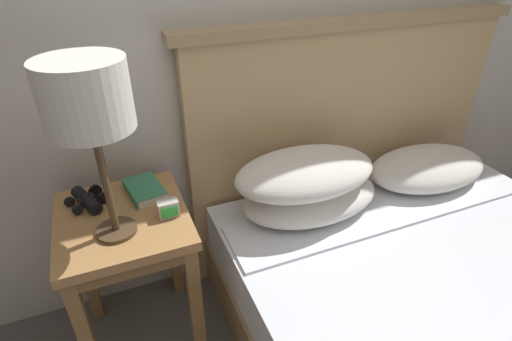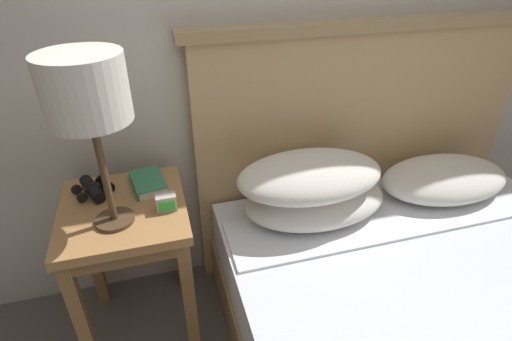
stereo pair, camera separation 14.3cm
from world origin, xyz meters
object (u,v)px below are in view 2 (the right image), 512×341
at_px(nightstand, 127,230).
at_px(book_on_nightstand, 148,183).
at_px(bed, 461,341).
at_px(table_lamp, 86,93).
at_px(alarm_clock, 166,202).
at_px(binoculars_pair, 93,189).

height_order(nightstand, book_on_nightstand, book_on_nightstand).
bearing_deg(bed, table_lamp, 154.91).
bearing_deg(table_lamp, alarm_clock, 6.69).
bearing_deg(book_on_nightstand, binoculars_pair, 179.08).
bearing_deg(bed, binoculars_pair, 148.97).
xyz_separation_m(nightstand, binoculars_pair, (-0.10, 0.11, 0.13)).
bearing_deg(binoculars_pair, alarm_clock, -33.97).
bearing_deg(nightstand, table_lamp, -105.08).
height_order(bed, book_on_nightstand, bed).
xyz_separation_m(book_on_nightstand, alarm_clock, (0.06, -0.17, 0.01)).
bearing_deg(nightstand, binoculars_pair, 132.44).
relative_size(nightstand, table_lamp, 1.13).
relative_size(binoculars_pair, alarm_clock, 2.34).
height_order(nightstand, bed, bed).
height_order(book_on_nightstand, alarm_clock, alarm_clock).
height_order(bed, table_lamp, table_lamp).
relative_size(bed, table_lamp, 3.46).
height_order(nightstand, table_lamp, table_lamp).
bearing_deg(nightstand, alarm_clock, -21.59).
height_order(bed, binoculars_pair, bed).
xyz_separation_m(table_lamp, binoculars_pair, (-0.08, 0.19, -0.43)).
bearing_deg(table_lamp, book_on_nightstand, 57.94).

